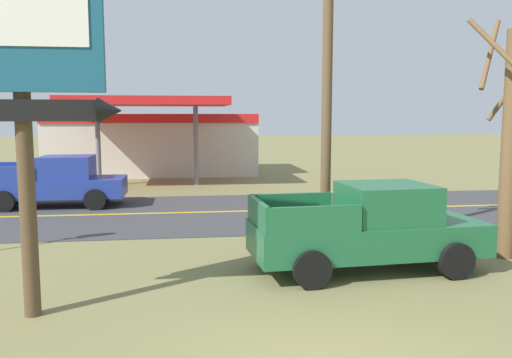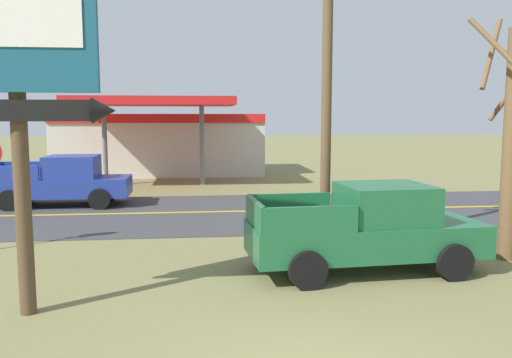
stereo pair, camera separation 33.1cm
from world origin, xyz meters
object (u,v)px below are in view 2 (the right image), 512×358
object	(u,v)px
motel_sign	(17,67)
utility_pole	(327,49)
bare_tree	(512,135)
pickup_blue_on_road	(63,181)
gas_station	(162,142)
pickup_green_parked_on_lawn	(368,229)

from	to	relation	value
motel_sign	utility_pole	size ratio (longest dim) A/B	0.65
bare_tree	pickup_blue_on_road	size ratio (longest dim) A/B	1.13
utility_pole	gas_station	xyz separation A→B (m)	(-5.45, 19.31, -3.22)
motel_sign	pickup_green_parked_on_lawn	xyz separation A→B (m)	(6.73, 2.01, -3.33)
utility_pole	gas_station	distance (m)	20.33
utility_pole	bare_tree	world-z (taller)	utility_pole
pickup_green_parked_on_lawn	motel_sign	bearing A→B (deg)	-163.41
pickup_blue_on_road	motel_sign	bearing A→B (deg)	-79.08
utility_pole	bare_tree	size ratio (longest dim) A/B	1.66
bare_tree	gas_station	xyz separation A→B (m)	(-9.65, 20.70, -1.09)
motel_sign	pickup_green_parked_on_lawn	world-z (taller)	motel_sign
pickup_green_parked_on_lawn	bare_tree	bearing A→B (deg)	9.09
motel_sign	pickup_blue_on_road	distance (m)	12.41
utility_pole	pickup_blue_on_road	size ratio (longest dim) A/B	1.87
gas_station	pickup_blue_on_road	bearing A→B (deg)	-104.71
motel_sign	pickup_blue_on_road	world-z (taller)	motel_sign
bare_tree	pickup_blue_on_road	distance (m)	15.77
motel_sign	gas_station	bearing A→B (deg)	88.11
motel_sign	utility_pole	world-z (taller)	utility_pole
gas_station	bare_tree	bearing A→B (deg)	-65.02
motel_sign	pickup_green_parked_on_lawn	bearing A→B (deg)	16.59
bare_tree	pickup_blue_on_road	world-z (taller)	bare_tree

